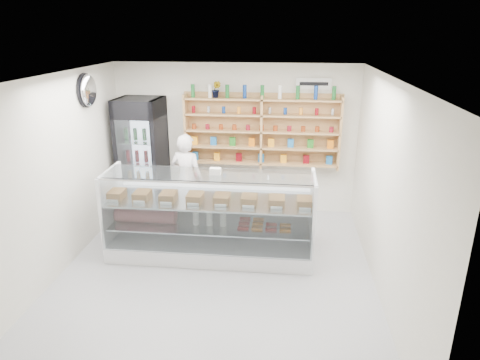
# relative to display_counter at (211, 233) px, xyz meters

# --- Properties ---
(room) EXTENTS (5.00, 5.00, 5.00)m
(room) POSITION_rel_display_counter_xyz_m (0.17, -0.59, 1.03)
(room) COLOR #A8A8AD
(room) RESTS_ON ground
(display_counter) EXTENTS (3.13, 0.94, 1.36)m
(display_counter) POSITION_rel_display_counter_xyz_m (0.00, 0.00, 0.00)
(display_counter) COLOR white
(display_counter) RESTS_ON floor
(shop_worker) EXTENTS (0.68, 0.52, 1.65)m
(shop_worker) POSITION_rel_display_counter_xyz_m (-0.63, 1.18, 0.46)
(shop_worker) COLOR white
(shop_worker) RESTS_ON floor
(drinks_cooler) EXTENTS (0.83, 0.81, 2.20)m
(drinks_cooler) POSITION_rel_display_counter_xyz_m (-1.54, 1.53, 0.73)
(drinks_cooler) COLOR black
(drinks_cooler) RESTS_ON floor
(wall_shelving) EXTENTS (2.84, 0.28, 1.33)m
(wall_shelving) POSITION_rel_display_counter_xyz_m (0.67, 1.75, 1.22)
(wall_shelving) COLOR tan
(wall_shelving) RESTS_ON back_wall
(potted_plant) EXTENTS (0.19, 0.17, 0.30)m
(potted_plant) POSITION_rel_display_counter_xyz_m (-0.15, 1.75, 1.97)
(potted_plant) COLOR #1E6626
(potted_plant) RESTS_ON wall_shelving
(security_mirror) EXTENTS (0.15, 0.50, 0.50)m
(security_mirror) POSITION_rel_display_counter_xyz_m (-2.00, 0.61, 2.08)
(security_mirror) COLOR silver
(security_mirror) RESTS_ON left_wall
(wall_sign) EXTENTS (0.62, 0.03, 0.20)m
(wall_sign) POSITION_rel_display_counter_xyz_m (1.57, 1.88, 2.08)
(wall_sign) COLOR white
(wall_sign) RESTS_ON back_wall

